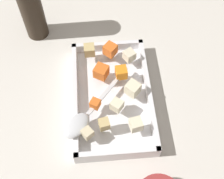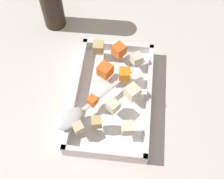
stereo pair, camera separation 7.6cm
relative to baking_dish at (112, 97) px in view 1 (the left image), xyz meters
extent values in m
plane|color=beige|center=(0.01, 0.00, -0.01)|extent=(4.00, 4.00, 0.00)
cube|color=silver|center=(0.00, 0.00, -0.01)|extent=(0.33, 0.20, 0.01)
cube|color=silver|center=(0.00, -0.10, 0.02)|extent=(0.33, 0.01, 0.03)
cube|color=silver|center=(0.00, 0.10, 0.02)|extent=(0.33, 0.01, 0.03)
cube|color=silver|center=(-0.16, 0.00, 0.02)|extent=(0.01, 0.20, 0.03)
cube|color=silver|center=(0.16, 0.00, 0.02)|extent=(0.01, 0.20, 0.03)
cube|color=orange|center=(0.05, -0.03, 0.04)|extent=(0.03, 0.03, 0.03)
cube|color=orange|center=(0.12, -0.01, 0.05)|extent=(0.04, 0.04, 0.03)
cube|color=orange|center=(0.05, 0.02, 0.05)|extent=(0.04, 0.04, 0.03)
cube|color=orange|center=(-0.04, 0.04, 0.04)|extent=(0.03, 0.03, 0.02)
cube|color=tan|center=(-0.09, 0.03, 0.04)|extent=(0.03, 0.03, 0.02)
cube|color=beige|center=(-0.10, -0.05, 0.04)|extent=(0.03, 0.03, 0.03)
cube|color=beige|center=(0.00, -0.05, 0.05)|extent=(0.05, 0.05, 0.03)
cube|color=beige|center=(-0.05, -0.01, 0.04)|extent=(0.04, 0.04, 0.03)
cube|color=beige|center=(-0.11, 0.07, 0.04)|extent=(0.03, 0.03, 0.02)
cube|color=tan|center=(0.13, 0.05, 0.04)|extent=(0.03, 0.03, 0.03)
cube|color=beige|center=(0.10, -0.06, 0.04)|extent=(0.04, 0.04, 0.03)
ellipsoid|color=silver|center=(-0.09, 0.09, 0.04)|extent=(0.09, 0.08, 0.02)
cube|color=silver|center=(0.00, 0.01, 0.03)|extent=(0.14, 0.12, 0.01)
cylinder|color=#2D2319|center=(0.25, 0.21, 0.10)|extent=(0.06, 0.06, 0.23)
camera|label=1|loc=(-0.39, 0.03, 0.69)|focal=48.32mm
camera|label=2|loc=(-0.39, -0.04, 0.69)|focal=48.32mm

